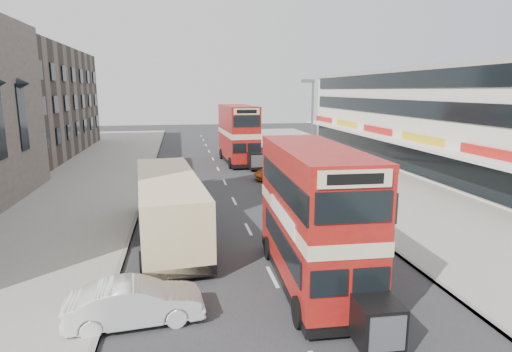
{
  "coord_description": "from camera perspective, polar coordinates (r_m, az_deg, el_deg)",
  "views": [
    {
      "loc": [
        -3.45,
        -13.42,
        7.32
      ],
      "look_at": [
        0.2,
        6.81,
        3.15
      ],
      "focal_mm": 29.77,
      "sensor_mm": 36.0,
      "label": 1
    }
  ],
  "objects": [
    {
      "name": "bus_main",
      "position": [
        16.08,
        7.72,
        -5.34
      ],
      "size": [
        2.85,
        9.39,
        5.13
      ],
      "rotation": [
        0.0,
        0.0,
        3.11
      ],
      "color": "black",
      "rests_on": "ground"
    },
    {
      "name": "road_surface",
      "position": [
        34.39,
        -4.23,
        -0.85
      ],
      "size": [
        12.0,
        90.0,
        0.01
      ],
      "primitive_type": "cube",
      "color": "#28282B",
      "rests_on": "ground"
    },
    {
      "name": "car_right_b",
      "position": [
        35.22,
        3.42,
        0.51
      ],
      "size": [
        4.79,
        2.56,
        1.28
      ],
      "primitive_type": "imported",
      "rotation": [
        0.0,
        0.0,
        -1.47
      ],
      "color": "#B75112",
      "rests_on": "ground"
    },
    {
      "name": "bus_second",
      "position": [
        43.25,
        -2.38,
        5.67
      ],
      "size": [
        3.2,
        10.24,
        5.62
      ],
      "rotation": [
        0.0,
        0.0,
        3.18
      ],
      "color": "black",
      "rests_on": "ground"
    },
    {
      "name": "car_left_front",
      "position": [
        14.56,
        -15.9,
        -16.03
      ],
      "size": [
        4.4,
        1.88,
        1.41
      ],
      "primitive_type": "imported",
      "rotation": [
        0.0,
        0.0,
        1.66
      ],
      "color": "silver",
      "rests_on": "ground"
    },
    {
      "name": "pavement_right",
      "position": [
        37.53,
        14.3,
        -0.03
      ],
      "size": [
        12.0,
        90.0,
        0.15
      ],
      "primitive_type": "cube",
      "color": "gray",
      "rests_on": "ground"
    },
    {
      "name": "kerb_right",
      "position": [
        35.51,
        5.6,
        -0.36
      ],
      "size": [
        0.2,
        90.0,
        0.16
      ],
      "primitive_type": "cube",
      "color": "gray",
      "rests_on": "ground"
    },
    {
      "name": "pedestrian_near",
      "position": [
        30.42,
        11.56,
        -0.53
      ],
      "size": [
        0.82,
        0.66,
        1.94
      ],
      "primitive_type": "imported",
      "rotation": [
        0.0,
        0.0,
        3.41
      ],
      "color": "gray",
      "rests_on": "pavement_right"
    },
    {
      "name": "commercial_row",
      "position": [
        42.53,
        23.36,
        7.0
      ],
      "size": [
        9.9,
        46.2,
        9.3
      ],
      "color": "beige",
      "rests_on": "ground"
    },
    {
      "name": "coach",
      "position": [
        21.65,
        -11.69,
        -3.69
      ],
      "size": [
        3.85,
        11.4,
        2.96
      ],
      "rotation": [
        0.0,
        0.0,
        0.09
      ],
      "color": "black",
      "rests_on": "ground"
    },
    {
      "name": "brick_terrace",
      "position": [
        54.68,
        -30.42,
        8.53
      ],
      "size": [
        14.0,
        28.0,
        12.0
      ],
      "primitive_type": "cube",
      "color": "#66594C",
      "rests_on": "ground"
    },
    {
      "name": "pedestrian_far",
      "position": [
        43.65,
        4.8,
        3.03
      ],
      "size": [
        1.0,
        0.62,
        1.59
      ],
      "primitive_type": "imported",
      "rotation": [
        0.0,
        0.0,
        0.26
      ],
      "color": "gray",
      "rests_on": "pavement_right"
    },
    {
      "name": "car_right_c",
      "position": [
        47.44,
        -0.01,
        3.32
      ],
      "size": [
        3.65,
        1.78,
        1.2
      ],
      "primitive_type": "imported",
      "rotation": [
        0.0,
        0.0,
        -1.68
      ],
      "color": "#5B82B7",
      "rests_on": "ground"
    },
    {
      "name": "car_right_a",
      "position": [
        30.88,
        5.28,
        -1.02
      ],
      "size": [
        4.67,
        1.97,
        1.35
      ],
      "primitive_type": "imported",
      "rotation": [
        0.0,
        0.0,
        -1.55
      ],
      "color": "maroon",
      "rests_on": "ground"
    },
    {
      "name": "kerb_left",
      "position": [
        34.3,
        -14.42,
        -1.1
      ],
      "size": [
        0.2,
        90.0,
        0.16
      ],
      "primitive_type": "cube",
      "color": "gray",
      "rests_on": "ground"
    },
    {
      "name": "street_lamp",
      "position": [
        33.06,
        7.41,
        6.97
      ],
      "size": [
        1.0,
        0.2,
        8.12
      ],
      "color": "slate",
      "rests_on": "ground"
    },
    {
      "name": "pavement_left",
      "position": [
        35.25,
        -24.02,
        -1.4
      ],
      "size": [
        12.0,
        90.0,
        0.15
      ],
      "primitive_type": "cube",
      "color": "gray",
      "rests_on": "ground"
    },
    {
      "name": "ground",
      "position": [
        15.67,
        3.85,
        -16.41
      ],
      "size": [
        160.0,
        160.0,
        0.0
      ],
      "primitive_type": "plane",
      "color": "#28282B",
      "rests_on": "ground"
    },
    {
      "name": "cyclist",
      "position": [
        32.59,
        4.16,
        -0.33
      ],
      "size": [
        0.83,
        1.92,
        2.04
      ],
      "rotation": [
        0.0,
        0.0,
        -0.1
      ],
      "color": "gray",
      "rests_on": "ground"
    }
  ]
}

